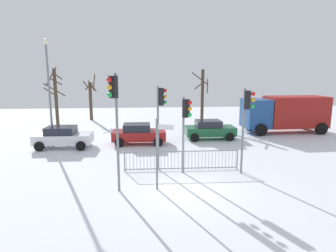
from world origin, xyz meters
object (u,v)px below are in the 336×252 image
car_white_mid (63,137)px  delivery_truck (285,112)px  bare_tree_right (202,96)px  traffic_light_foreground_left (160,109)px  traffic_light_rear_right (247,112)px  traffic_light_foreground_right (186,118)px  car_red_near (139,133)px  street_lamp (49,83)px  direction_sign_post (158,151)px  bare_tree_left (91,99)px  bare_tree_centre (56,97)px  traffic_light_mid_left (114,107)px  car_green_far (209,129)px

car_white_mid → delivery_truck: size_ratio=0.54×
delivery_truck → bare_tree_right: bearing=-32.8°
traffic_light_foreground_left → traffic_light_rear_right: traffic_light_foreground_left is taller
traffic_light_foreground_right → car_red_near: 7.21m
bare_tree_right → car_red_near: bearing=-131.3°
traffic_light_foreground_left → street_lamp: size_ratio=0.61×
direction_sign_post → bare_tree_left: bare_tree_left is taller
car_white_mid → street_lamp: size_ratio=0.53×
car_red_near → bare_tree_left: bearing=116.2°
car_white_mid → bare_tree_centre: 7.24m
car_red_near → delivery_truck: (12.46, 3.01, 0.97)m
traffic_light_rear_right → bare_tree_right: (0.56, 13.63, -0.34)m
bare_tree_left → traffic_light_foreground_left: bearing=-68.6°
traffic_light_foreground_right → direction_sign_post: bearing=12.1°
traffic_light_mid_left → direction_sign_post: traffic_light_mid_left is taller
delivery_truck → traffic_light_rear_right: bearing=52.7°
car_white_mid → bare_tree_right: 13.64m
traffic_light_rear_right → bare_tree_left: 20.86m
car_white_mid → bare_tree_right: (11.19, 7.52, 2.08)m
traffic_light_foreground_right → delivery_truck: 13.78m
traffic_light_mid_left → direction_sign_post: size_ratio=1.60×
street_lamp → bare_tree_centre: size_ratio=1.30×
traffic_light_foreground_left → bare_tree_right: (4.76, 12.53, -0.41)m
traffic_light_foreground_right → traffic_light_rear_right: traffic_light_rear_right is taller
direction_sign_post → car_white_mid: size_ratio=0.83×
bare_tree_left → delivery_truck: bearing=-24.5°
bare_tree_left → bare_tree_right: (11.32, -4.22, 0.53)m
bare_tree_right → delivery_truck: bearing=-31.1°
traffic_light_foreground_right → traffic_light_mid_left: bearing=-8.1°
traffic_light_foreground_right → bare_tree_left: bare_tree_left is taller
street_lamp → bare_tree_right: bearing=32.5°
street_lamp → bare_tree_centre: street_lamp is taller
traffic_light_mid_left → delivery_truck: bearing=-106.8°
car_green_far → direction_sign_post: bearing=-115.5°
car_green_far → bare_tree_centre: size_ratio=0.68×
traffic_light_foreground_left → bare_tree_right: bare_tree_right is taller
delivery_truck → direction_sign_post: bearing=43.1°
car_red_near → traffic_light_foreground_right: bearing=-68.1°
car_green_far → bare_tree_right: 6.18m
car_red_near → bare_tree_centre: size_ratio=0.68×
traffic_light_foreground_right → direction_sign_post: 2.67m
traffic_light_mid_left → car_green_far: bearing=-90.9°
traffic_light_foreground_right → car_red_near: size_ratio=1.02×
car_red_near → bare_tree_left: bare_tree_left is taller
bare_tree_left → bare_tree_centre: size_ratio=0.88×
street_lamp → bare_tree_right: 14.15m
direction_sign_post → delivery_truck: direction_sign_post is taller
delivery_truck → bare_tree_right: bare_tree_right is taller
car_green_far → bare_tree_right: size_ratio=0.71×
traffic_light_foreground_right → street_lamp: street_lamp is taller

